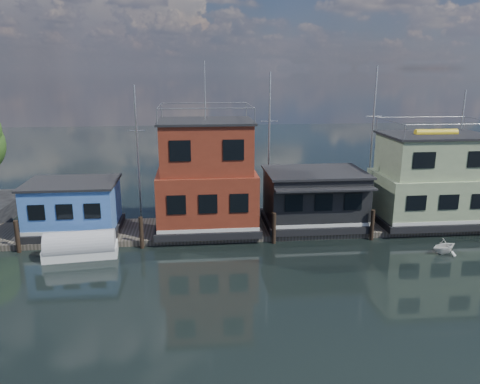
{
  "coord_description": "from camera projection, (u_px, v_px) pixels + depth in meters",
  "views": [
    {
      "loc": [
        -9.32,
        -20.88,
        11.74
      ],
      "look_at": [
        -6.07,
        12.0,
        3.0
      ],
      "focal_mm": 35.0,
      "sensor_mm": 36.0,
      "label": 1
    }
  ],
  "objects": [
    {
      "name": "ground",
      "position": [
        381.0,
        305.0,
        23.98
      ],
      "size": [
        160.0,
        160.0,
        0.0
      ],
      "primitive_type": "plane",
      "color": "black",
      "rests_on": "ground"
    },
    {
      "name": "dock",
      "position": [
        320.0,
        226.0,
        35.47
      ],
      "size": [
        48.0,
        5.0,
        0.4
      ],
      "primitive_type": "cube",
      "color": "#595147",
      "rests_on": "ground"
    },
    {
      "name": "houseboat_blue",
      "position": [
        73.0,
        207.0,
        33.25
      ],
      "size": [
        6.4,
        4.9,
        3.66
      ],
      "color": "black",
      "rests_on": "dock"
    },
    {
      "name": "houseboat_red",
      "position": [
        207.0,
        178.0,
        33.67
      ],
      "size": [
        7.4,
        5.9,
        11.86
      ],
      "color": "black",
      "rests_on": "dock"
    },
    {
      "name": "houseboat_dark",
      "position": [
        314.0,
        198.0,
        34.84
      ],
      "size": [
        7.4,
        6.1,
        4.06
      ],
      "color": "black",
      "rests_on": "dock"
    },
    {
      "name": "houseboat_green",
      "position": [
        431.0,
        180.0,
        35.42
      ],
      "size": [
        8.4,
        5.9,
        7.03
      ],
      "color": "black",
      "rests_on": "dock"
    },
    {
      "name": "pilings",
      "position": [
        326.0,
        227.0,
        32.52
      ],
      "size": [
        42.28,
        0.28,
        2.2
      ],
      "color": "#2D2116",
      "rests_on": "ground"
    },
    {
      "name": "background_masts",
      "position": [
        358.0,
        143.0,
        40.33
      ],
      "size": [
        36.4,
        0.16,
        12.0
      ],
      "color": "silver",
      "rests_on": "ground"
    },
    {
      "name": "tarp_runabout",
      "position": [
        81.0,
        247.0,
        29.93
      ],
      "size": [
        4.72,
        2.3,
        1.84
      ],
      "rotation": [
        0.0,
        0.0,
        0.11
      ],
      "color": "white",
      "rests_on": "ground"
    },
    {
      "name": "dinghy_white",
      "position": [
        444.0,
        246.0,
        30.6
      ],
      "size": [
        2.38,
        2.22,
        1.02
      ],
      "primitive_type": "imported",
      "rotation": [
        0.0,
        0.0,
        1.91
      ],
      "color": "silver",
      "rests_on": "ground"
    }
  ]
}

